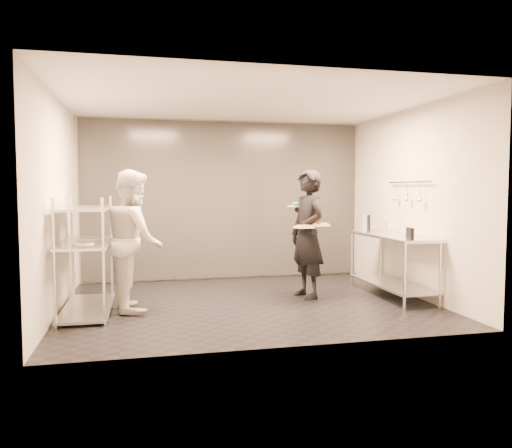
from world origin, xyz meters
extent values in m
cube|color=black|center=(0.00, 0.00, 0.00)|extent=(5.00, 4.00, 0.00)
cube|color=silver|center=(0.00, 0.00, 2.80)|extent=(5.00, 4.00, 0.00)
cube|color=beige|center=(0.00, 2.00, 1.40)|extent=(5.00, 0.00, 2.80)
cube|color=beige|center=(0.00, -2.00, 1.40)|extent=(5.00, 0.00, 2.80)
cube|color=beige|center=(-2.50, 0.00, 1.40)|extent=(0.00, 4.00, 2.80)
cube|color=beige|center=(2.50, 0.00, 1.40)|extent=(0.00, 4.00, 2.80)
cube|color=silver|center=(0.00, 1.97, 1.40)|extent=(4.90, 0.04, 2.74)
cylinder|color=silver|center=(-2.42, -0.77, 0.75)|extent=(0.04, 0.04, 1.50)
cylinder|color=silver|center=(-2.42, 0.77, 0.75)|extent=(0.04, 0.04, 1.50)
cylinder|color=silver|center=(-1.88, -0.77, 0.75)|extent=(0.04, 0.04, 1.50)
cylinder|color=silver|center=(-1.88, 0.77, 0.75)|extent=(0.04, 0.04, 1.50)
cube|color=#B3B7BE|center=(-2.15, 0.00, 0.05)|extent=(0.60, 1.60, 0.03)
cube|color=#B3B7BE|center=(-2.15, 0.00, 0.90)|extent=(0.60, 1.60, 0.03)
cube|color=#B3B7BE|center=(-2.15, 0.00, 1.35)|extent=(0.60, 1.60, 0.03)
cylinder|color=white|center=(-2.15, -0.35, 0.93)|extent=(0.26, 0.26, 0.01)
cylinder|color=white|center=(-2.15, 0.10, 0.93)|extent=(0.26, 0.26, 0.01)
cylinder|color=silver|center=(1.92, -0.86, 0.45)|extent=(0.04, 0.04, 0.90)
cylinder|color=silver|center=(1.92, 0.86, 0.45)|extent=(0.04, 0.04, 0.90)
cylinder|color=silver|center=(2.44, -0.86, 0.45)|extent=(0.04, 0.04, 0.90)
cylinder|color=silver|center=(2.44, 0.86, 0.45)|extent=(0.04, 0.04, 0.90)
cube|color=#B3B7BE|center=(2.18, 0.00, 0.18)|extent=(0.57, 1.71, 0.03)
cube|color=#B3B7BE|center=(2.18, 0.00, 0.90)|extent=(0.60, 1.80, 0.04)
cylinder|color=silver|center=(2.44, 0.00, 1.70)|extent=(0.02, 1.20, 0.02)
cylinder|color=silver|center=(2.42, -0.35, 1.57)|extent=(0.01, 0.01, 0.22)
sphere|color=silver|center=(2.42, -0.35, 1.44)|extent=(0.07, 0.07, 0.07)
cylinder|color=silver|center=(2.42, 0.00, 1.57)|extent=(0.01, 0.01, 0.22)
sphere|color=silver|center=(2.42, 0.00, 1.44)|extent=(0.07, 0.07, 0.07)
cylinder|color=silver|center=(2.42, 0.35, 1.57)|extent=(0.01, 0.01, 0.22)
sphere|color=silver|center=(2.42, 0.35, 1.44)|extent=(0.07, 0.07, 0.07)
imported|color=black|center=(0.92, 0.18, 0.94)|extent=(0.60, 0.77, 1.87)
imported|color=silver|center=(-1.55, 0.01, 0.92)|extent=(0.82, 0.99, 1.85)
cylinder|color=white|center=(0.79, -0.06, 1.05)|extent=(0.31, 0.31, 0.01)
cylinder|color=#C38046|center=(0.79, -0.06, 1.07)|extent=(0.27, 0.27, 0.02)
cylinder|color=red|center=(0.79, -0.06, 1.08)|extent=(0.24, 0.24, 0.01)
sphere|color=#1C5112|center=(0.79, -0.06, 1.08)|extent=(0.04, 0.04, 0.04)
cylinder|color=white|center=(1.04, -0.03, 1.08)|extent=(0.30, 0.30, 0.01)
cylinder|color=#C38046|center=(1.04, -0.03, 1.09)|extent=(0.27, 0.27, 0.02)
cylinder|color=red|center=(1.04, -0.03, 1.10)|extent=(0.24, 0.24, 0.01)
sphere|color=#1C5112|center=(1.04, -0.03, 1.11)|extent=(0.04, 0.04, 0.04)
cylinder|color=white|center=(0.83, 0.46, 1.34)|extent=(0.25, 0.25, 0.01)
ellipsoid|color=#1F6D1B|center=(0.83, 0.46, 1.37)|extent=(0.13, 0.13, 0.07)
cube|color=black|center=(2.06, -0.72, 1.00)|extent=(0.09, 0.23, 0.16)
cylinder|color=gray|center=(1.99, 0.53, 1.06)|extent=(0.08, 0.08, 0.27)
cylinder|color=gray|center=(2.22, 0.26, 1.02)|extent=(0.06, 0.06, 0.19)
cylinder|color=black|center=(2.18, 0.80, 1.05)|extent=(0.07, 0.07, 0.25)
camera|label=1|loc=(-1.43, -6.75, 1.59)|focal=35.00mm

